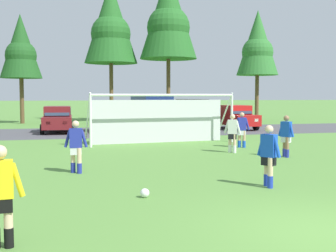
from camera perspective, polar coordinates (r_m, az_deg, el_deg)
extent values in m
plane|color=#598C3D|center=(22.19, -2.04, -2.20)|extent=(400.00, 400.00, 0.00)
cube|color=#4C4C51|center=(29.17, -4.93, -0.71)|extent=(52.00, 8.40, 0.01)
sphere|color=white|center=(10.31, -3.10, -8.86)|extent=(0.22, 0.22, 0.22)
sphere|color=black|center=(10.30, -3.10, -8.83)|extent=(0.08, 0.08, 0.08)
sphere|color=red|center=(10.32, -2.76, -8.84)|extent=(0.07, 0.07, 0.07)
cylinder|color=white|center=(22.61, 8.44, 0.98)|extent=(0.12, 0.12, 2.44)
cylinder|color=white|center=(20.34, -10.23, 0.62)|extent=(0.12, 0.12, 2.44)
cylinder|color=white|center=(21.16, -0.40, 4.12)|extent=(7.30, 0.73, 0.12)
cylinder|color=white|center=(23.40, 7.44, 1.39)|extent=(0.25, 1.94, 2.46)
cylinder|color=white|center=(21.22, -10.60, 1.08)|extent=(0.25, 1.94, 2.46)
cube|color=silver|center=(22.15, -1.21, 0.64)|extent=(6.93, 0.62, 2.20)
cylinder|color=beige|center=(7.41, -20.37, -11.93)|extent=(0.14, 0.14, 0.80)
cylinder|color=black|center=(7.48, -20.33, -13.70)|extent=(0.15, 0.15, 0.32)
cube|color=black|center=(7.35, -21.22, -9.51)|extent=(0.36, 0.25, 0.28)
cube|color=yellow|center=(7.27, -21.30, -6.60)|extent=(0.40, 0.28, 0.60)
sphere|color=beige|center=(7.21, -21.39, -3.24)|extent=(0.22, 0.22, 0.22)
cylinder|color=yellow|center=(7.24, -19.31, -6.76)|extent=(0.24, 0.11, 0.55)
cylinder|color=beige|center=(13.64, -11.67, -4.52)|extent=(0.14, 0.14, 0.80)
cylinder|color=beige|center=(13.81, -12.48, -4.42)|extent=(0.14, 0.14, 0.80)
cylinder|color=#232D99|center=(13.68, -11.65, -5.51)|extent=(0.15, 0.15, 0.32)
cylinder|color=#232D99|center=(13.85, -12.46, -5.40)|extent=(0.15, 0.15, 0.32)
cube|color=silver|center=(13.68, -12.09, -3.14)|extent=(0.36, 0.24, 0.28)
cube|color=#232D99|center=(13.64, -12.12, -1.56)|extent=(0.40, 0.27, 0.60)
sphere|color=beige|center=(13.61, -12.14, 0.24)|extent=(0.22, 0.22, 0.22)
cylinder|color=#232D99|center=(13.59, -11.07, -1.65)|extent=(0.24, 0.11, 0.55)
cylinder|color=#232D99|center=(13.70, -13.16, -1.64)|extent=(0.24, 0.11, 0.55)
cylinder|color=beige|center=(11.58, 13.40, -6.07)|extent=(0.14, 0.14, 0.80)
cylinder|color=beige|center=(11.82, 12.94, -5.85)|extent=(0.14, 0.14, 0.80)
cylinder|color=#1E38B7|center=(11.62, 13.38, -7.23)|extent=(0.15, 0.15, 0.32)
cylinder|color=#1E38B7|center=(11.86, 12.92, -6.99)|extent=(0.15, 0.15, 0.32)
cube|color=black|center=(11.65, 13.19, -4.41)|extent=(0.37, 0.40, 0.28)
cube|color=blue|center=(11.60, 13.22, -2.55)|extent=(0.41, 0.45, 0.60)
sphere|color=beige|center=(11.56, 13.26, -0.43)|extent=(0.22, 0.22, 0.22)
cylinder|color=blue|center=(11.45, 14.23, -2.75)|extent=(0.20, 0.24, 0.55)
cylinder|color=blue|center=(11.75, 12.24, -2.54)|extent=(0.20, 0.24, 0.55)
cylinder|color=beige|center=(18.35, 8.81, -2.30)|extent=(0.14, 0.14, 0.80)
cylinder|color=beige|center=(18.46, 8.21, -2.25)|extent=(0.14, 0.14, 0.80)
cylinder|color=white|center=(18.38, 8.80, -3.04)|extent=(0.15, 0.15, 0.32)
cylinder|color=white|center=(18.49, 8.20, -2.99)|extent=(0.15, 0.15, 0.32)
cube|color=black|center=(18.38, 8.52, -1.28)|extent=(0.40, 0.35, 0.28)
cube|color=silver|center=(18.34, 8.53, -0.10)|extent=(0.45, 0.38, 0.60)
sphere|color=beige|center=(18.32, 8.55, 1.24)|extent=(0.22, 0.22, 0.22)
cylinder|color=silver|center=(18.29, 9.30, -0.18)|extent=(0.25, 0.18, 0.55)
cylinder|color=silver|center=(18.40, 7.76, -0.14)|extent=(0.25, 0.18, 0.55)
cylinder|color=tan|center=(20.28, 10.04, -1.71)|extent=(0.14, 0.14, 0.80)
cylinder|color=tan|center=(20.34, 9.43, -1.69)|extent=(0.14, 0.14, 0.80)
cylinder|color=blue|center=(20.31, 10.03, -2.38)|extent=(0.15, 0.15, 0.32)
cylinder|color=blue|center=(20.36, 9.42, -2.36)|extent=(0.15, 0.15, 0.32)
cube|color=silver|center=(20.28, 9.75, -0.80)|extent=(0.38, 0.28, 0.28)
cube|color=#232D99|center=(20.25, 9.76, 0.27)|extent=(0.42, 0.31, 0.60)
sphere|color=tan|center=(20.23, 9.77, 1.49)|extent=(0.22, 0.22, 0.22)
cylinder|color=#232D99|center=(20.27, 10.47, 0.21)|extent=(0.24, 0.13, 0.55)
cylinder|color=#232D99|center=(20.24, 9.04, 0.22)|extent=(0.24, 0.13, 0.55)
cylinder|color=#936B4C|center=(17.42, 15.51, -2.73)|extent=(0.14, 0.14, 0.80)
cylinder|color=#936B4C|center=(17.66, 15.18, -2.64)|extent=(0.14, 0.14, 0.80)
cylinder|color=#232D99|center=(17.45, 15.49, -3.52)|extent=(0.15, 0.15, 0.32)
cylinder|color=#232D99|center=(17.69, 15.16, -3.41)|extent=(0.15, 0.15, 0.32)
cube|color=silver|center=(17.51, 15.36, -1.65)|extent=(0.37, 0.40, 0.28)
cube|color=blue|center=(17.47, 15.39, -0.41)|extent=(0.41, 0.45, 0.60)
sphere|color=#936B4C|center=(17.45, 15.41, 1.00)|extent=(0.22, 0.22, 0.22)
cylinder|color=blue|center=(17.32, 16.05, -0.52)|extent=(0.20, 0.24, 0.55)
cylinder|color=blue|center=(17.63, 14.73, -0.42)|extent=(0.20, 0.24, 0.55)
cube|color=maroon|center=(29.06, -14.41, 0.53)|extent=(1.90, 4.24, 0.76)
cube|color=maroon|center=(29.18, -14.42, 1.92)|extent=(1.71, 2.14, 0.64)
cube|color=#28384C|center=(28.21, -14.49, 1.81)|extent=(1.54, 0.35, 0.55)
cube|color=#28384C|center=(29.17, -12.78, 1.95)|extent=(0.08, 1.79, 0.45)
cube|color=white|center=(26.99, -13.50, 0.40)|extent=(0.28, 0.09, 0.20)
cube|color=white|center=(27.03, -15.60, 0.37)|extent=(0.28, 0.09, 0.20)
cube|color=#B21414|center=(31.11, -13.38, 0.87)|extent=(0.28, 0.09, 0.20)
cube|color=#B21414|center=(31.14, -15.20, 0.84)|extent=(0.28, 0.09, 0.20)
cylinder|color=black|center=(27.77, -12.63, -0.38)|extent=(0.26, 0.65, 0.64)
cylinder|color=black|center=(27.84, -16.33, -0.43)|extent=(0.26, 0.65, 0.64)
cylinder|color=black|center=(30.37, -12.62, -0.01)|extent=(0.26, 0.65, 0.64)
cylinder|color=black|center=(30.43, -16.01, -0.06)|extent=(0.26, 0.65, 0.64)
cube|color=tan|center=(29.09, -7.59, 0.63)|extent=(1.82, 4.21, 0.76)
cube|color=tan|center=(29.20, -7.63, 2.02)|extent=(1.67, 2.11, 0.64)
cube|color=#28384C|center=(28.24, -7.43, 1.91)|extent=(1.53, 0.32, 0.55)
cube|color=#28384C|center=(29.30, -6.00, 2.04)|extent=(0.05, 1.79, 0.45)
cube|color=white|center=(27.10, -6.09, 0.50)|extent=(0.28, 0.08, 0.20)
cube|color=white|center=(26.99, -8.17, 0.47)|extent=(0.28, 0.08, 0.20)
cube|color=#B21414|center=(31.18, -7.09, 0.95)|extent=(0.28, 0.08, 0.20)
cube|color=#B21414|center=(31.09, -8.90, 0.92)|extent=(0.28, 0.08, 0.20)
cylinder|color=black|center=(27.93, -5.47, -0.27)|extent=(0.24, 0.64, 0.64)
cylinder|color=black|center=(27.74, -9.15, -0.34)|extent=(0.24, 0.64, 0.64)
cylinder|color=black|center=(30.51, -6.16, 0.08)|extent=(0.24, 0.64, 0.64)
cylinder|color=black|center=(30.33, -9.53, 0.03)|extent=(0.24, 0.64, 0.64)
cube|color=navy|center=(28.36, -2.15, 0.92)|extent=(2.29, 4.93, 1.10)
cube|color=navy|center=(28.52, -2.27, 3.15)|extent=(2.09, 4.22, 1.10)
cube|color=#28384C|center=(26.63, -1.12, 3.04)|extent=(1.69, 0.58, 0.91)
cube|color=#28384C|center=(28.78, -0.52, 3.16)|extent=(0.28, 3.48, 0.77)
cube|color=white|center=(26.27, 0.38, 0.78)|extent=(0.28, 0.10, 0.20)
cube|color=white|center=(25.95, -1.88, 0.74)|extent=(0.28, 0.10, 0.20)
cube|color=#B21414|center=(30.78, -2.38, 1.26)|extent=(0.28, 0.10, 0.20)
cube|color=#B21414|center=(30.50, -4.34, 1.22)|extent=(0.28, 0.10, 0.20)
cylinder|color=black|center=(27.27, 0.69, -0.36)|extent=(0.28, 0.66, 0.64)
cylinder|color=black|center=(26.71, -3.30, -0.46)|extent=(0.28, 0.66, 0.64)
cylinder|color=black|center=(30.10, -1.13, 0.05)|extent=(0.28, 0.66, 0.64)
cylinder|color=black|center=(29.59, -4.76, -0.03)|extent=(0.28, 0.66, 0.64)
cube|color=black|center=(30.87, 3.24, 1.08)|extent=(2.22, 4.72, 1.00)
cube|color=black|center=(31.03, 3.17, 2.79)|extent=(1.95, 3.12, 0.84)
cube|color=#28384C|center=(29.65, 3.79, 2.69)|extent=(1.64, 0.49, 0.71)
cube|color=#28384C|center=(31.24, 4.75, 2.79)|extent=(0.22, 2.55, 0.59)
cube|color=white|center=(28.80, 5.28, 0.95)|extent=(0.28, 0.10, 0.20)
cube|color=white|center=(28.55, 3.26, 0.94)|extent=(0.28, 0.10, 0.20)
cube|color=#B21414|center=(33.18, 3.23, 1.37)|extent=(0.28, 0.10, 0.20)
cube|color=#B21414|center=(32.96, 1.46, 1.35)|extent=(0.28, 0.10, 0.20)
cylinder|color=black|center=(29.75, 5.65, -0.01)|extent=(0.28, 0.66, 0.64)
cylinder|color=black|center=(29.30, 2.07, -0.06)|extent=(0.28, 0.66, 0.64)
cylinder|color=black|center=(32.50, 4.30, 0.34)|extent=(0.28, 0.66, 0.64)
cylinder|color=black|center=(32.09, 1.01, 0.30)|extent=(0.28, 0.66, 0.64)
cube|color=red|center=(31.37, 9.00, 0.86)|extent=(2.04, 4.30, 0.76)
cube|color=red|center=(31.48, 8.89, 2.15)|extent=(1.77, 2.19, 0.64)
cube|color=#28384C|center=(30.61, 9.69, 2.05)|extent=(1.55, 0.40, 0.55)
cube|color=#28384C|center=(31.86, 10.24, 2.15)|extent=(0.14, 1.78, 0.45)
cube|color=white|center=(29.78, 11.60, 0.76)|extent=(0.28, 0.10, 0.20)
cube|color=white|center=(29.31, 9.91, 0.73)|extent=(0.28, 0.10, 0.20)
cube|color=#B21414|center=(33.44, 8.20, 1.15)|extent=(0.28, 0.10, 0.20)
cube|color=#B21414|center=(33.03, 6.65, 1.13)|extent=(0.28, 0.10, 0.20)
cylinder|color=black|center=(30.66, 11.57, 0.04)|extent=(0.28, 0.65, 0.64)
cylinder|color=black|center=(29.84, 8.54, -0.03)|extent=(0.28, 0.65, 0.64)
cylinder|color=black|center=(32.96, 9.39, 0.34)|extent=(0.28, 0.65, 0.64)
cylinder|color=black|center=(32.20, 6.53, 0.29)|extent=(0.28, 0.65, 0.64)
cylinder|color=brown|center=(39.47, -18.79, 3.17)|extent=(0.36, 0.36, 3.93)
cone|color=#1E511E|center=(39.70, -18.94, 9.99)|extent=(3.54, 3.54, 5.50)
sphere|color=#1E511E|center=(39.62, -18.91, 8.80)|extent=(2.65, 2.65, 2.65)
cylinder|color=brown|center=(40.45, -7.51, 4.42)|extent=(0.36, 0.36, 5.41)
cone|color=#236023|center=(41.01, -7.60, 13.53)|extent=(4.87, 4.87, 7.58)
sphere|color=#236023|center=(40.84, -7.58, 11.96)|extent=(3.65, 3.65, 3.65)
cylinder|color=brown|center=(39.44, 0.05, 4.71)|extent=(0.36, 0.36, 5.76)
cone|color=#236023|center=(40.12, 0.05, 14.62)|extent=(5.18, 5.18, 8.06)
sphere|color=#236023|center=(39.92, 0.05, 12.92)|extent=(3.89, 3.89, 3.89)
cylinder|color=brown|center=(41.87, 11.69, 3.63)|extent=(0.36, 0.36, 4.36)
cone|color=#2D702D|center=(42.16, 11.79, 10.76)|extent=(3.92, 3.92, 6.10)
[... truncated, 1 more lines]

